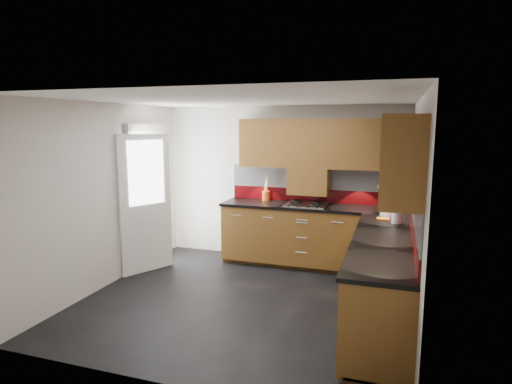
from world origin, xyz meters
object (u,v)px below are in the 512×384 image
(food_processor, at_px, (387,206))
(gas_hob, at_px, (306,204))
(toaster, at_px, (399,203))
(utensil_pot, at_px, (266,194))

(food_processor, bearing_deg, gas_hob, 161.28)
(toaster, bearing_deg, food_processor, -108.26)
(gas_hob, bearing_deg, toaster, 3.27)
(gas_hob, relative_size, food_processor, 2.06)
(gas_hob, relative_size, toaster, 2.16)
(food_processor, bearing_deg, utensil_pot, 161.94)
(gas_hob, distance_m, toaster, 1.30)
(utensil_pot, height_order, toaster, utensil_pot)
(utensil_pot, relative_size, toaster, 1.55)
(toaster, bearing_deg, utensil_pot, 176.16)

